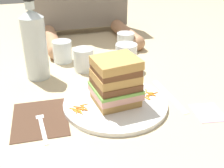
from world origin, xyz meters
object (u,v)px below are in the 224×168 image
empty_tumbler_2 (84,60)px  napkin_pink (208,112)px  sandwich (115,81)px  empty_tumbler_1 (125,42)px  knife (170,97)px  water_bottle (35,44)px  main_plate (115,103)px  napkin_dark (40,118)px  empty_tumbler_0 (62,51)px  juice_glass (126,59)px  fork (41,122)px

empty_tumbler_2 → napkin_pink: size_ratio=0.87×
sandwich → empty_tumbler_1: size_ratio=1.81×
knife → napkin_pink: size_ratio=2.22×
water_bottle → empty_tumbler_1: size_ratio=3.57×
main_plate → water_bottle: 0.33m
napkin_dark → water_bottle: bearing=86.2°
knife → empty_tumbler_2: size_ratio=2.55×
knife → empty_tumbler_0: 0.45m
main_plate → juice_glass: size_ratio=3.08×
empty_tumbler_1 → empty_tumbler_2: size_ratio=0.93×
sandwich → empty_tumbler_0: 0.37m
empty_tumbler_1 → sandwich: bearing=-113.7°
empty_tumbler_2 → knife: bearing=-53.0°
fork → sandwich: bearing=7.3°
main_plate → napkin_dark: 0.21m
juice_glass → water_bottle: (-0.30, 0.03, 0.08)m
main_plate → knife: bearing=-1.5°
fork → knife: (0.37, 0.02, -0.00)m
fork → empty_tumbler_2: (0.17, 0.29, 0.03)m
main_plate → sandwich: size_ratio=2.17×
juice_glass → napkin_pink: juice_glass is taller
main_plate → napkin_pink: main_plate is taller
sandwich → knife: bearing=-1.3°
sandwich → napkin_dark: size_ratio=0.74×
water_bottle → empty_tumbler_2: size_ratio=3.33×
fork → empty_tumbler_0: empty_tumbler_0 is taller
napkin_pink → napkin_dark: bearing=166.2°
water_bottle → empty_tumbler_2: bearing=3.8°
sandwich → empty_tumbler_2: (-0.03, 0.26, -0.04)m
sandwich → water_bottle: bearing=126.9°
napkin_dark → knife: (0.37, -0.00, 0.00)m
napkin_dark → empty_tumbler_2: bearing=56.6°
knife → napkin_pink: bearing=-61.9°
water_bottle → empty_tumbler_0: size_ratio=3.28×
water_bottle → napkin_pink: size_ratio=2.90×
knife → empty_tumbler_1: size_ratio=2.73×
juice_glass → empty_tumbler_2: (-0.14, 0.04, -0.00)m
sandwich → knife: size_ratio=0.66×
main_plate → empty_tumbler_0: size_ratio=3.61×
napkin_pink → empty_tumbler_2: bearing=124.6°
main_plate → empty_tumbler_2: 0.26m
empty_tumbler_0 → empty_tumbler_2: 0.12m
juice_glass → water_bottle: size_ratio=0.36×
juice_glass → empty_tumbler_0: bearing=145.1°
main_plate → juice_glass: (0.11, 0.22, 0.03)m
main_plate → fork: (-0.20, -0.03, -0.00)m
juice_glass → main_plate: bearing=-116.9°
napkin_pink → knife: bearing=118.1°
sandwich → water_bottle: 0.31m
napkin_dark → empty_tumbler_0: 0.38m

